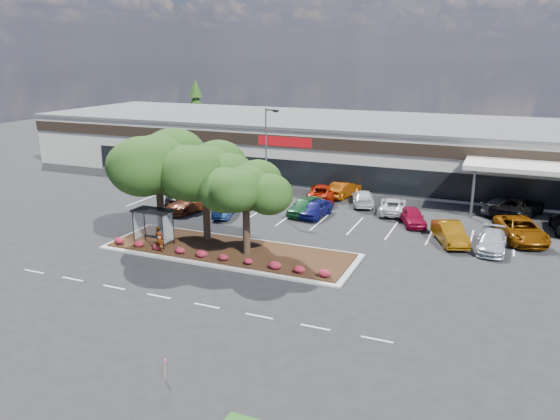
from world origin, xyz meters
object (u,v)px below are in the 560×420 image
at_px(car_1, 192,203).
at_px(survey_stake, 165,366).
at_px(light_pole, 267,165).
at_px(car_0, 191,194).

bearing_deg(car_1, survey_stake, -42.91).
xyz_separation_m(light_pole, car_0, (-7.40, -1.08, -3.12)).
relative_size(survey_stake, car_1, 0.19).
bearing_deg(car_0, survey_stake, -51.36).
height_order(survey_stake, car_1, car_1).
bearing_deg(car_0, light_pole, 17.34).
relative_size(light_pole, survey_stake, 9.14).
xyz_separation_m(car_0, car_1, (1.59, -2.37, -0.07)).
relative_size(light_pole, car_0, 1.55).
xyz_separation_m(light_pole, car_1, (-5.81, -3.45, -3.20)).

